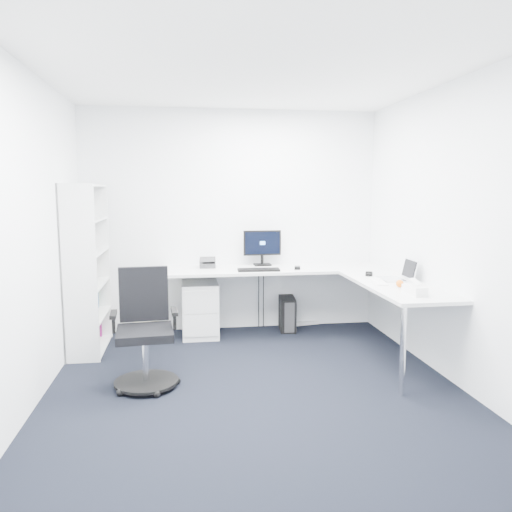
{
  "coord_description": "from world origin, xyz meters",
  "views": [
    {
      "loc": [
        -0.59,
        -4.03,
        1.74
      ],
      "look_at": [
        0.15,
        1.05,
        1.05
      ],
      "focal_mm": 35.0,
      "sensor_mm": 36.0,
      "label": 1
    }
  ],
  "objects": [
    {
      "name": "ground",
      "position": [
        0.0,
        0.0,
        0.0
      ],
      "size": [
        4.2,
        4.2,
        0.0
      ],
      "primitive_type": "plane",
      "color": "black"
    },
    {
      "name": "ceiling",
      "position": [
        0.0,
        0.0,
        2.7
      ],
      "size": [
        4.2,
        4.2,
        0.0
      ],
      "primitive_type": "plane",
      "color": "white"
    },
    {
      "name": "wall_back",
      "position": [
        0.0,
        2.1,
        1.35
      ],
      "size": [
        3.6,
        0.02,
        2.7
      ],
      "primitive_type": "cube",
      "color": "white",
      "rests_on": "ground"
    },
    {
      "name": "wall_front",
      "position": [
        0.0,
        -2.1,
        1.35
      ],
      "size": [
        3.6,
        0.02,
        2.7
      ],
      "primitive_type": "cube",
      "color": "white",
      "rests_on": "ground"
    },
    {
      "name": "wall_left",
      "position": [
        -1.8,
        0.0,
        1.35
      ],
      "size": [
        0.02,
        4.2,
        2.7
      ],
      "primitive_type": "cube",
      "color": "white",
      "rests_on": "ground"
    },
    {
      "name": "wall_right",
      "position": [
        1.8,
        0.0,
        1.35
      ],
      "size": [
        0.02,
        4.2,
        2.7
      ],
      "primitive_type": "cube",
      "color": "white",
      "rests_on": "ground"
    },
    {
      "name": "l_desk",
      "position": [
        0.55,
        1.4,
        0.4
      ],
      "size": [
        2.77,
        1.55,
        0.81
      ],
      "primitive_type": null,
      "color": "silver",
      "rests_on": "ground"
    },
    {
      "name": "drawer_pedestal",
      "position": [
        -0.41,
        1.8,
        0.32
      ],
      "size": [
        0.42,
        0.53,
        0.65
      ],
      "primitive_type": "cube",
      "color": "silver",
      "rests_on": "ground"
    },
    {
      "name": "bookshelf",
      "position": [
        -1.62,
        1.45,
        0.9
      ],
      "size": [
        0.35,
        0.9,
        1.8
      ],
      "primitive_type": null,
      "color": "silver",
      "rests_on": "ground"
    },
    {
      "name": "task_chair",
      "position": [
        -0.94,
        0.29,
        0.52
      ],
      "size": [
        0.63,
        0.63,
        1.04
      ],
      "primitive_type": null,
      "rotation": [
        0.0,
        0.0,
        0.08
      ],
      "color": "black",
      "rests_on": "ground"
    },
    {
      "name": "black_pc_tower",
      "position": [
        0.67,
        1.91,
        0.2
      ],
      "size": [
        0.23,
        0.44,
        0.41
      ],
      "primitive_type": "cube",
      "rotation": [
        0.0,
        0.0,
        -0.1
      ],
      "color": "black",
      "rests_on": "ground"
    },
    {
      "name": "beige_pc_tower",
      "position": [
        -1.05,
        1.79,
        0.21
      ],
      "size": [
        0.26,
        0.46,
        0.42
      ],
      "primitive_type": "cube",
      "rotation": [
        0.0,
        0.0,
        -0.16
      ],
      "color": "beige",
      "rests_on": "ground"
    },
    {
      "name": "power_strip",
      "position": [
        0.94,
        2.08,
        0.02
      ],
      "size": [
        0.36,
        0.13,
        0.04
      ],
      "primitive_type": "cube",
      "rotation": [
        0.0,
        0.0,
        0.2
      ],
      "color": "white",
      "rests_on": "ground"
    },
    {
      "name": "monitor",
      "position": [
        0.36,
        1.96,
        1.03
      ],
      "size": [
        0.47,
        0.16,
        0.45
      ],
      "primitive_type": null,
      "rotation": [
        0.0,
        0.0,
        0.03
      ],
      "color": "black",
      "rests_on": "l_desk"
    },
    {
      "name": "black_keyboard",
      "position": [
        0.25,
        1.56,
        0.82
      ],
      "size": [
        0.49,
        0.19,
        0.02
      ],
      "primitive_type": "cube",
      "rotation": [
        0.0,
        0.0,
        -0.05
      ],
      "color": "black",
      "rests_on": "l_desk"
    },
    {
      "name": "mouse",
      "position": [
        0.72,
        1.61,
        0.83
      ],
      "size": [
        0.09,
        0.12,
        0.03
      ],
      "primitive_type": "cube",
      "rotation": [
        0.0,
        0.0,
        -0.26
      ],
      "color": "black",
      "rests_on": "l_desk"
    },
    {
      "name": "desk_phone",
      "position": [
        -0.32,
        1.89,
        0.87
      ],
      "size": [
        0.19,
        0.19,
        0.13
      ],
      "primitive_type": null,
      "rotation": [
        0.0,
        0.0,
        0.02
      ],
      "color": "#2C2D2F",
      "rests_on": "l_desk"
    },
    {
      "name": "laptop",
      "position": [
        1.52,
        0.77,
        0.92
      ],
      "size": [
        0.33,
        0.32,
        0.22
      ],
      "primitive_type": null,
      "rotation": [
        0.0,
        0.0,
        -0.04
      ],
      "color": "silver",
      "rests_on": "l_desk"
    },
    {
      "name": "white_keyboard",
      "position": [
        1.34,
        0.68,
        0.82
      ],
      "size": [
        0.18,
        0.41,
        0.01
      ],
      "primitive_type": "cube",
      "rotation": [
        0.0,
        0.0,
        -0.16
      ],
      "color": "white",
      "rests_on": "l_desk"
    },
    {
      "name": "headphones",
      "position": [
        1.4,
        1.1,
        0.83
      ],
      "size": [
        0.17,
        0.21,
        0.05
      ],
      "primitive_type": null,
      "rotation": [
        0.0,
        0.0,
        -0.38
      ],
      "color": "black",
      "rests_on": "l_desk"
    },
    {
      "name": "orange_fruit",
      "position": [
        1.45,
        0.4,
        0.84
      ],
      "size": [
        0.07,
        0.07,
        0.07
      ],
      "primitive_type": "sphere",
      "color": "orange",
      "rests_on": "l_desk"
    },
    {
      "name": "tissue_box",
      "position": [
        1.43,
        0.06,
        0.85
      ],
      "size": [
        0.15,
        0.25,
        0.08
      ],
      "primitive_type": "cube",
      "rotation": [
        0.0,
        0.0,
        0.11
      ],
      "color": "white",
      "rests_on": "l_desk"
    }
  ]
}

